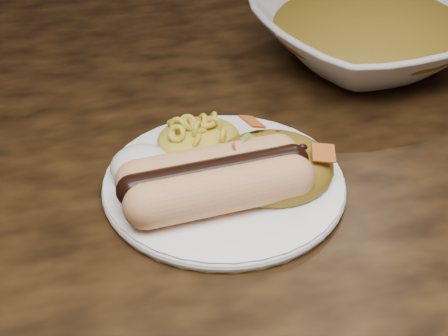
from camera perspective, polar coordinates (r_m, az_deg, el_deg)
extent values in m
cube|color=#422810|center=(0.63, -5.52, 3.10)|extent=(1.60, 0.90, 0.04)
cylinder|color=white|center=(0.52, 0.00, -1.35)|extent=(0.24, 0.24, 0.01)
cylinder|color=#FABD74|center=(0.47, -0.27, -2.15)|extent=(0.12, 0.04, 0.04)
cylinder|color=#FABD74|center=(0.50, -1.26, 0.05)|extent=(0.12, 0.04, 0.04)
cylinder|color=black|center=(0.48, -0.78, -0.65)|extent=(0.13, 0.03, 0.03)
ellipsoid|color=gold|center=(0.55, -2.31, 3.57)|extent=(0.09, 0.08, 0.03)
ellipsoid|color=white|center=(0.52, -7.64, 0.81)|extent=(0.06, 0.06, 0.03)
ellipsoid|color=#BA4515|center=(0.52, 4.44, 0.69)|extent=(0.10, 0.10, 0.04)
imported|color=white|center=(0.73, 13.07, 11.69)|extent=(0.28, 0.28, 0.06)
ellipsoid|color=#BA4515|center=(0.72, 13.29, 13.15)|extent=(0.26, 0.26, 0.05)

